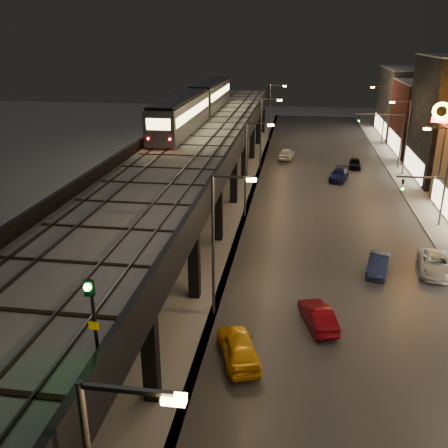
{
  "coord_description": "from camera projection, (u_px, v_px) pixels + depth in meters",
  "views": [
    {
      "loc": [
        3.9,
        -13.67,
        16.34
      ],
      "look_at": [
        -0.46,
        15.75,
        5.0
      ],
      "focal_mm": 40.0,
      "sensor_mm": 36.0,
      "label": 1
    }
  ],
  "objects": [
    {
      "name": "car_onc_dark",
      "position": [
        435.0,
        265.0,
        36.2
      ],
      "size": [
        2.92,
        5.1,
        1.34
      ],
      "primitive_type": "imported",
      "rotation": [
        0.0,
        0.0,
        -0.15
      ],
      "color": "white",
      "rests_on": "ground"
    },
    {
      "name": "car_near_white",
      "position": [
        318.0,
        317.0,
        29.59
      ],
      "size": [
        2.45,
        4.21,
        1.31
      ],
      "primitive_type": "imported",
      "rotation": [
        0.0,
        0.0,
        3.43
      ],
      "color": "maroon",
      "rests_on": "ground"
    },
    {
      "name": "car_onc_silver",
      "position": [
        378.0,
        265.0,
        36.24
      ],
      "size": [
        2.24,
        4.15,
        1.3
      ],
      "primitive_type": "imported",
      "rotation": [
        0.0,
        0.0,
        -0.23
      ],
      "color": "#19254D",
      "rests_on": "ground"
    },
    {
      "name": "rail_signal",
      "position": [
        91.0,
        304.0,
        15.31
      ],
      "size": [
        0.32,
        0.41,
        2.78
      ],
      "color": "black",
      "rests_on": "viaduct_trackbed"
    },
    {
      "name": "viaduct_parapet_far",
      "position": [
        146.0,
        141.0,
        47.54
      ],
      "size": [
        0.3,
        100.0,
        1.1
      ],
      "primitive_type": "cube",
      "color": "black",
      "rests_on": "elevated_viaduct"
    },
    {
      "name": "car_taxi",
      "position": [
        238.0,
        348.0,
        26.45
      ],
      "size": [
        3.1,
        4.78,
        1.51
      ],
      "primitive_type": "imported",
      "rotation": [
        0.0,
        0.0,
        3.46
      ],
      "color": "yellow",
      "rests_on": "ground"
    },
    {
      "name": "streetlight_left_2",
      "position": [
        249.0,
        163.0,
        45.83
      ],
      "size": [
        2.57,
        0.28,
        9.0
      ],
      "color": "#38383A",
      "rests_on": "ground"
    },
    {
      "name": "streetlight_left_4",
      "position": [
        271.0,
        109.0,
        79.11
      ],
      "size": [
        2.57,
        0.28,
        9.0
      ],
      "color": "#38383A",
      "rests_on": "ground"
    },
    {
      "name": "traffic_light_rig_b",
      "position": [
        393.0,
        134.0,
        63.28
      ],
      "size": [
        6.1,
        0.34,
        7.0
      ],
      "color": "#38383A",
      "rests_on": "ground"
    },
    {
      "name": "streetlight_right_4",
      "position": [
        383.0,
        111.0,
        76.76
      ],
      "size": [
        2.56,
        0.28,
        9.0
      ],
      "color": "#38383A",
      "rests_on": "ground"
    },
    {
      "name": "car_onc_red",
      "position": [
        355.0,
        164.0,
        64.63
      ],
      "size": [
        1.85,
        3.84,
        1.26
      ],
      "primitive_type": "imported",
      "rotation": [
        0.0,
        0.0,
        -0.1
      ],
      "color": "black",
      "rests_on": "ground"
    },
    {
      "name": "streetlight_right_3",
      "position": [
        405.0,
        133.0,
        60.12
      ],
      "size": [
        2.56,
        0.28,
        9.0
      ],
      "color": "#38383A",
      "rests_on": "ground"
    },
    {
      "name": "streetlight_left_3",
      "position": [
        263.0,
        129.0,
        62.47
      ],
      "size": [
        2.57,
        0.28,
        9.0
      ],
      "color": "#38383A",
      "rests_on": "ground"
    },
    {
      "name": "building_f",
      "position": [
        420.0,
        102.0,
        83.96
      ],
      "size": [
        12.2,
        16.2,
        11.16
      ],
      "color": "#3E3E3F",
      "rests_on": "ground"
    },
    {
      "name": "building_e",
      "position": [
        440.0,
        118.0,
        71.2
      ],
      "size": [
        12.2,
        12.2,
        10.16
      ],
      "color": "#561F1B",
      "rests_on": "ground"
    },
    {
      "name": "elevated_viaduct",
      "position": [
        191.0,
        155.0,
        47.24
      ],
      "size": [
        9.0,
        100.0,
        6.3
      ],
      "color": "black",
      "rests_on": "ground"
    },
    {
      "name": "streetlight_left_1",
      "position": [
        218.0,
        237.0,
        29.2
      ],
      "size": [
        2.57,
        0.28,
        9.0
      ],
      "color": "#38383A",
      "rests_on": "ground"
    },
    {
      "name": "viaduct_parapet_streetside",
      "position": [
        237.0,
        143.0,
        46.35
      ],
      "size": [
        0.3,
        100.0,
        1.1
      ],
      "primitive_type": "cube",
      "color": "black",
      "rests_on": "elevated_viaduct"
    },
    {
      "name": "streetlight_right_2",
      "position": [
        444.0,
        170.0,
        43.49
      ],
      "size": [
        2.56,
        0.28,
        9.0
      ],
      "color": "#38383A",
      "rests_on": "ground"
    },
    {
      "name": "viaduct_trackbed",
      "position": [
        191.0,
        147.0,
        47.09
      ],
      "size": [
        8.4,
        100.0,
        0.32
      ],
      "color": "#B2B7C1",
      "rests_on": "elevated_viaduct"
    },
    {
      "name": "under_viaduct_pavement",
      "position": [
        199.0,
        201.0,
        52.15
      ],
      "size": [
        11.0,
        120.0,
        0.06
      ],
      "primitive_type": "cube",
      "color": "#9FA1A8",
      "rests_on": "ground"
    },
    {
      "name": "car_far_white",
      "position": [
        286.0,
        154.0,
        69.17
      ],
      "size": [
        2.41,
        4.71,
        1.53
      ],
      "primitive_type": "imported",
      "rotation": [
        0.0,
        0.0,
        3.0
      ],
      "color": "white",
      "rests_on": "ground"
    },
    {
      "name": "sign_mcdonalds",
      "position": [
        448.0,
        122.0,
        47.54
      ],
      "size": [
        3.08,
        0.77,
        10.36
      ],
      "color": "#38383A",
      "rests_on": "ground"
    },
    {
      "name": "car_onc_white",
      "position": [
        339.0,
        175.0,
        59.27
      ],
      "size": [
        2.78,
        4.85,
        1.32
      ],
      "primitive_type": "imported",
      "rotation": [
        0.0,
        0.0,
        -0.21
      ],
      "color": "#11164D",
      "rests_on": "ground"
    },
    {
      "name": "sidewalk_right",
      "position": [
        433.0,
        211.0,
        48.92
      ],
      "size": [
        4.0,
        120.0,
        0.14
      ],
      "primitive_type": "cube",
      "color": "#9FA1A8",
      "rests_on": "ground"
    },
    {
      "name": "subway_train",
      "position": [
        198.0,
        103.0,
        61.53
      ],
      "size": [
        3.01,
        36.49,
        3.59
      ],
      "color": "gray",
      "rests_on": "viaduct_trackbed"
    },
    {
      "name": "road_surface",
      "position": [
        330.0,
        207.0,
        50.3
      ],
      "size": [
        17.0,
        120.0,
        0.06
      ],
      "primitive_type": "cube",
      "color": "#46474D",
      "rests_on": "ground"
    }
  ]
}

